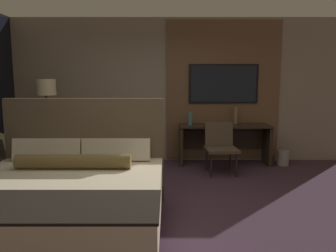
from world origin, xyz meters
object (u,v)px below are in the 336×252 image
at_px(armchair_by_window, 25,164).
at_px(vase_short, 191,118).
at_px(waste_bin, 284,158).
at_px(vase_tall, 236,115).
at_px(tv, 224,84).
at_px(desk, 225,137).
at_px(desk_chair, 221,144).
at_px(bed, 65,200).
at_px(floor_lamp, 47,94).

relative_size(armchair_by_window, vase_short, 4.36).
bearing_deg(vase_short, waste_bin, -1.03).
bearing_deg(waste_bin, vase_tall, 167.59).
height_order(tv, armchair_by_window, tv).
height_order(desk, tv, tv).
bearing_deg(tv, vase_short, -155.38).
relative_size(desk, tv, 1.28).
xyz_separation_m(desk, armchair_by_window, (-3.41, -1.06, -0.25)).
bearing_deg(desk, waste_bin, -6.10).
height_order(tv, desk_chair, tv).
relative_size(desk_chair, armchair_by_window, 0.78).
bearing_deg(waste_bin, vase_short, 178.97).
bearing_deg(vase_tall, armchair_by_window, -162.71).
bearing_deg(tv, desk_chair, -101.62).
height_order(desk_chair, armchair_by_window, desk_chair).
xyz_separation_m(bed, waste_bin, (3.29, 2.77, -0.22)).
relative_size(bed, desk, 1.23).
distance_m(desk_chair, floor_lamp, 3.16).
bearing_deg(vase_short, desk, 7.50).
bearing_deg(armchair_by_window, desk_chair, -125.31).
xyz_separation_m(armchair_by_window, floor_lamp, (0.20, 0.58, 1.10)).
relative_size(tv, vase_short, 5.24).
bearing_deg(desk_chair, tv, 74.50).
height_order(tv, vase_short, tv).
bearing_deg(desk_chair, floor_lamp, 173.61).
bearing_deg(vase_short, armchair_by_window, -160.59).
relative_size(vase_short, waste_bin, 0.92).
distance_m(desk_chair, vase_tall, 0.89).
bearing_deg(desk, floor_lamp, -171.59).
height_order(vase_short, waste_bin, vase_short).
distance_m(tv, armchair_by_window, 3.86).
xyz_separation_m(tv, vase_tall, (0.23, -0.14, -0.61)).
distance_m(desk, tv, 1.04).
height_order(bed, armchair_by_window, bed).
height_order(desk_chair, vase_tall, vase_tall).
relative_size(vase_tall, waste_bin, 1.18).
distance_m(tv, vase_tall, 0.66).
distance_m(vase_tall, waste_bin, 1.20).
distance_m(bed, vase_tall, 3.86).
relative_size(desk, desk_chair, 1.97).
distance_m(desk, armchair_by_window, 3.58).
relative_size(armchair_by_window, vase_tall, 3.38).
bearing_deg(armchair_by_window, bed, 170.74).
relative_size(desk, armchair_by_window, 1.54).
bearing_deg(vase_tall, floor_lamp, -170.90).
height_order(bed, vase_tall, bed).
xyz_separation_m(vase_short, waste_bin, (1.78, -0.03, -0.75)).
xyz_separation_m(vase_tall, vase_short, (-0.89, -0.16, -0.04)).
height_order(floor_lamp, vase_short, floor_lamp).
height_order(bed, tv, tv).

